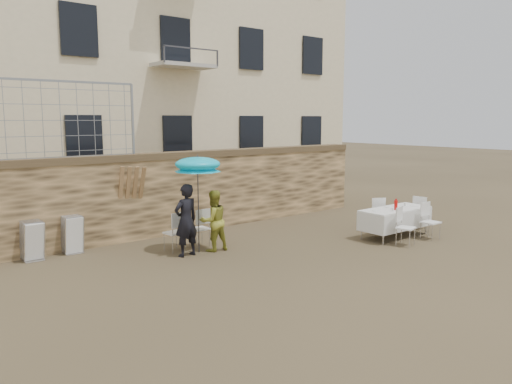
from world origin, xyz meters
TOP-DOWN VIEW (x-y plane):
  - ground at (0.00, 0.00)m, footprint 80.00×80.00m
  - stone_wall at (0.00, 5.00)m, footprint 13.00×0.50m
  - chain_link_fence at (-3.00, 5.00)m, footprint 3.20×0.06m
  - man_suit at (-1.24, 2.71)m, footprint 0.65×0.46m
  - woman_dress at (-0.49, 2.71)m, footprint 0.74×0.59m
  - umbrella at (-0.84, 2.81)m, footprint 1.10×1.10m
  - couple_chair_left at (-1.24, 3.26)m, footprint 0.54×0.54m
  - couple_chair_right at (-0.54, 3.26)m, footprint 0.48×0.48m
  - banquet_table at (4.10, 0.86)m, footprint 2.10×0.85m
  - soda_bottle at (3.90, 0.71)m, footprint 0.09×0.09m
  - table_chair_front_left at (3.50, 0.11)m, footprint 0.59×0.59m
  - table_chair_front_right at (4.60, 0.11)m, footprint 0.49×0.49m
  - table_chair_back at (4.30, 1.66)m, footprint 0.65×0.65m
  - table_chair_side at (5.50, 0.96)m, footprint 0.56×0.56m
  - chair_stack_left at (-4.11, 4.73)m, footprint 0.46×0.55m
  - chair_stack_right at (-3.21, 4.73)m, footprint 0.46×0.47m
  - wood_planks at (-1.61, 4.80)m, footprint 0.70×0.20m

SIDE VIEW (x-z plane):
  - ground at x=0.00m, z-range 0.00..0.00m
  - chair_stack_left at x=-4.11m, z-range 0.00..0.92m
  - chair_stack_right at x=-3.21m, z-range 0.00..0.92m
  - couple_chair_left at x=-1.24m, z-range 0.00..0.96m
  - couple_chair_right at x=-0.54m, z-range 0.00..0.96m
  - table_chair_front_left at x=3.50m, z-range 0.00..0.96m
  - table_chair_front_right at x=4.60m, z-range 0.00..0.96m
  - table_chair_back at x=4.30m, z-range 0.00..0.96m
  - table_chair_side at x=5.50m, z-range 0.00..0.96m
  - banquet_table at x=4.10m, z-range 0.34..1.12m
  - woman_dress at x=-0.49m, z-range 0.00..1.46m
  - man_suit at x=-1.24m, z-range 0.00..1.68m
  - soda_bottle at x=3.90m, z-range 0.77..1.04m
  - wood_planks at x=-1.61m, z-range 0.00..2.00m
  - stone_wall at x=0.00m, z-range 0.00..2.20m
  - umbrella at x=-0.84m, z-range 0.96..3.10m
  - chain_link_fence at x=-3.00m, z-range 2.20..4.00m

